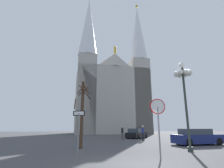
# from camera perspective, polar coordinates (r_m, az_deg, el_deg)

# --- Properties ---
(ground_plane) EXTENTS (120.00, 120.00, 0.00)m
(ground_plane) POSITION_cam_1_polar(r_m,az_deg,el_deg) (8.26, 8.90, -24.86)
(ground_plane) COLOR #424244
(cathedral) EXTENTS (19.47, 16.01, 35.37)m
(cathedral) POSITION_cam_1_polar(r_m,az_deg,el_deg) (45.77, -0.35, -2.31)
(cathedral) COLOR #ADA89E
(cathedral) RESTS_ON ground
(stop_sign) EXTENTS (0.83, 0.09, 3.10)m
(stop_sign) POSITION_cam_1_polar(r_m,az_deg,el_deg) (9.82, 14.73, -9.90)
(stop_sign) COLOR slate
(stop_sign) RESTS_ON ground
(one_way_arrow_sign) EXTENTS (0.67, 0.26, 2.48)m
(one_way_arrow_sign) POSITION_cam_1_polar(r_m,az_deg,el_deg) (9.95, -10.89, -13.61)
(one_way_arrow_sign) COLOR slate
(one_way_arrow_sign) RESTS_ON ground
(street_lamp) EXTENTS (1.36, 1.36, 6.35)m
(street_lamp) POSITION_cam_1_polar(r_m,az_deg,el_deg) (13.94, 22.32, -0.14)
(street_lamp) COLOR #2D3833
(street_lamp) RESTS_ON ground
(bare_tree) EXTENTS (1.33, 1.23, 5.26)m
(bare_tree) POSITION_cam_1_polar(r_m,az_deg,el_deg) (14.35, -9.72, -8.69)
(bare_tree) COLOR #473323
(bare_tree) RESTS_ON ground
(parked_car_near_navy) EXTENTS (4.82, 2.45, 1.45)m
(parked_car_near_navy) POSITION_cam_1_polar(r_m,az_deg,el_deg) (18.72, 25.91, -15.28)
(parked_car_near_navy) COLOR navy
(parked_car_near_navy) RESTS_ON ground
(parked_car_far_black) EXTENTS (3.98, 4.55, 1.38)m
(parked_car_far_black) POSITION_cam_1_polar(r_m,az_deg,el_deg) (26.95, 8.04, -15.68)
(parked_car_far_black) COLOR black
(parked_car_far_black) RESTS_ON ground
(pedestrian_walking) EXTENTS (0.32, 0.32, 1.71)m
(pedestrian_walking) POSITION_cam_1_polar(r_m,az_deg,el_deg) (23.57, 3.38, -15.13)
(pedestrian_walking) COLOR #594C47
(pedestrian_walking) RESTS_ON ground
(pedestrian_standing) EXTENTS (0.32, 0.32, 1.78)m
(pedestrian_standing) POSITION_cam_1_polar(r_m,az_deg,el_deg) (21.62, 10.00, -14.97)
(pedestrian_standing) COLOR black
(pedestrian_standing) RESTS_ON ground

